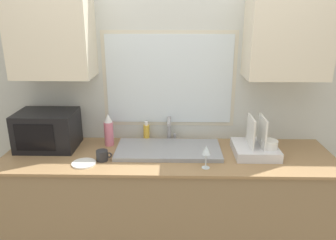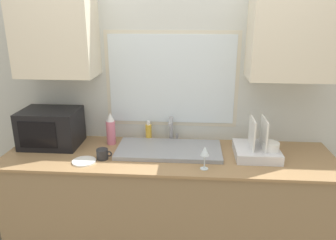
% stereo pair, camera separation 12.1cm
% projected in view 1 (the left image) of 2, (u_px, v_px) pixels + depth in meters
% --- Properties ---
extents(countertop, '(2.45, 0.68, 0.91)m').
position_uv_depth(countertop, '(168.00, 206.00, 2.59)').
color(countertop, '#8C7251').
rests_on(countertop, ground_plane).
extents(wall_back, '(6.00, 0.38, 2.60)m').
position_uv_depth(wall_back, '(169.00, 82.00, 2.60)').
color(wall_back, silver).
rests_on(wall_back, ground_plane).
extents(sink_basin, '(0.79, 0.39, 0.03)m').
position_uv_depth(sink_basin, '(168.00, 150.00, 2.49)').
color(sink_basin, gray).
rests_on(sink_basin, countertop).
extents(faucet, '(0.08, 0.18, 0.21)m').
position_uv_depth(faucet, '(169.00, 127.00, 2.65)').
color(faucet, '#99999E').
rests_on(faucet, countertop).
extents(microwave, '(0.44, 0.33, 0.29)m').
position_uv_depth(microwave, '(47.00, 130.00, 2.53)').
color(microwave, black).
rests_on(microwave, countertop).
extents(dish_rack, '(0.32, 0.34, 0.29)m').
position_uv_depth(dish_rack, '(256.00, 147.00, 2.43)').
color(dish_rack, silver).
rests_on(dish_rack, countertop).
extents(spray_bottle, '(0.07, 0.07, 0.26)m').
position_uv_depth(spray_bottle, '(109.00, 130.00, 2.58)').
color(spray_bottle, '#D8728C').
rests_on(spray_bottle, countertop).
extents(soap_bottle, '(0.05, 0.05, 0.17)m').
position_uv_depth(soap_bottle, '(147.00, 132.00, 2.68)').
color(soap_bottle, gold).
rests_on(soap_bottle, countertop).
extents(mug_near_sink, '(0.11, 0.08, 0.08)m').
position_uv_depth(mug_near_sink, '(102.00, 156.00, 2.33)').
color(mug_near_sink, '#262628').
rests_on(mug_near_sink, countertop).
extents(wine_glass, '(0.06, 0.06, 0.16)m').
position_uv_depth(wine_glass, '(206.00, 151.00, 2.19)').
color(wine_glass, silver).
rests_on(wine_glass, countertop).
extents(small_plate, '(0.17, 0.17, 0.01)m').
position_uv_depth(small_plate, '(84.00, 163.00, 2.29)').
color(small_plate, white).
rests_on(small_plate, countertop).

